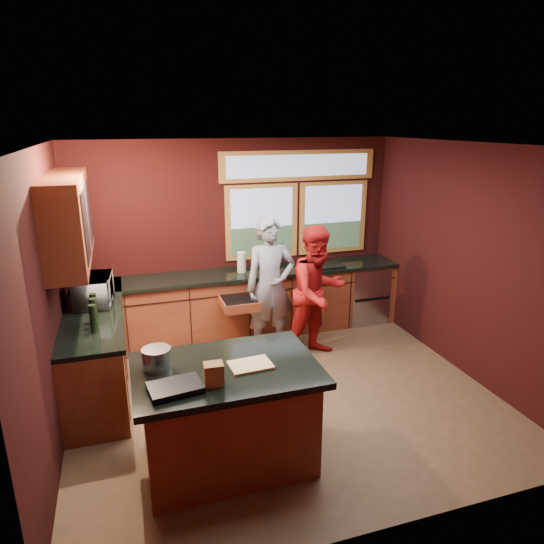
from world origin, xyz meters
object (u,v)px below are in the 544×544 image
person_red (318,293)px  stock_pot (157,358)px  island (227,415)px  cutting_board (250,365)px  person_grey (270,286)px

person_red → stock_pot: (-2.10, -1.55, 0.18)m
island → person_red: (1.55, 1.70, 0.38)m
person_red → cutting_board: bearing=-143.9°
island → cutting_board: 0.52m
person_red → cutting_board: person_red is taller
island → person_red: person_red is taller
person_grey → cutting_board: (-0.82, -2.06, 0.06)m
island → person_red: size_ratio=0.90×
stock_pot → person_grey: bearing=49.8°
person_grey → person_red: size_ratio=1.04×
cutting_board → island: bearing=166.0°
island → person_red: bearing=47.6°
person_red → island: bearing=-148.7°
cutting_board → person_red: bearing=52.3°
island → cutting_board: bearing=-14.0°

